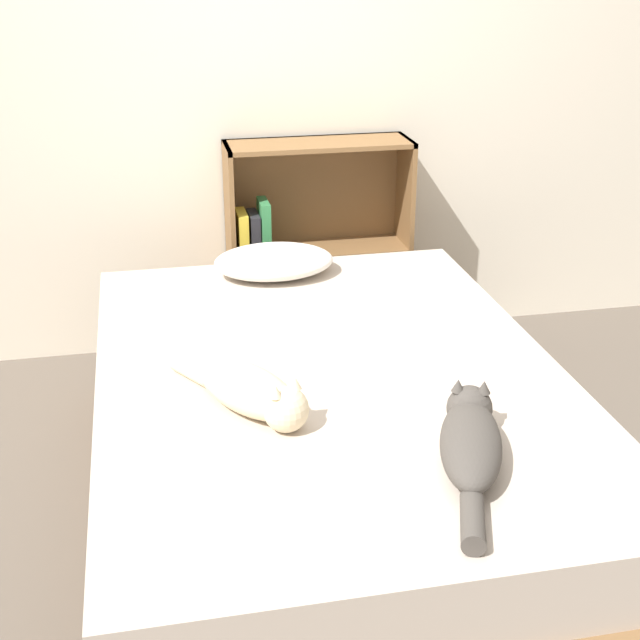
{
  "coord_description": "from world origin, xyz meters",
  "views": [
    {
      "loc": [
        -0.53,
        -2.38,
        1.77
      ],
      "look_at": [
        0.0,
        0.16,
        0.63
      ],
      "focal_mm": 50.0,
      "sensor_mm": 36.0,
      "label": 1
    }
  ],
  "objects_px": {
    "bed": "(330,445)",
    "cat_dark": "(471,440)",
    "cat_light": "(251,391)",
    "bookshelf": "(311,244)",
    "pillow": "(274,261)"
  },
  "relations": [
    {
      "from": "bed",
      "to": "cat_dark",
      "type": "xyz_separation_m",
      "value": [
        0.24,
        -0.57,
        0.33
      ]
    },
    {
      "from": "cat_light",
      "to": "bed",
      "type": "bearing_deg",
      "value": 94.82
    },
    {
      "from": "bed",
      "to": "cat_light",
      "type": "relative_size",
      "value": 4.09
    },
    {
      "from": "cat_light",
      "to": "bookshelf",
      "type": "distance_m",
      "value": 1.58
    },
    {
      "from": "bed",
      "to": "pillow",
      "type": "distance_m",
      "value": 0.91
    },
    {
      "from": "bed",
      "to": "cat_light",
      "type": "distance_m",
      "value": 0.47
    },
    {
      "from": "pillow",
      "to": "cat_light",
      "type": "distance_m",
      "value": 1.07
    },
    {
      "from": "bed",
      "to": "pillow",
      "type": "height_order",
      "value": "pillow"
    },
    {
      "from": "pillow",
      "to": "cat_light",
      "type": "relative_size",
      "value": 0.92
    },
    {
      "from": "cat_dark",
      "to": "bookshelf",
      "type": "xyz_separation_m",
      "value": [
        -0.04,
        1.87,
        -0.1
      ]
    },
    {
      "from": "cat_dark",
      "to": "bed",
      "type": "bearing_deg",
      "value": 42.24
    },
    {
      "from": "pillow",
      "to": "cat_light",
      "type": "xyz_separation_m",
      "value": [
        -0.23,
        -1.05,
        0.01
      ]
    },
    {
      "from": "pillow",
      "to": "cat_dark",
      "type": "height_order",
      "value": "cat_dark"
    },
    {
      "from": "cat_dark",
      "to": "pillow",
      "type": "bearing_deg",
      "value": 30.54
    },
    {
      "from": "bookshelf",
      "to": "cat_light",
      "type": "bearing_deg",
      "value": -107.17
    }
  ]
}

